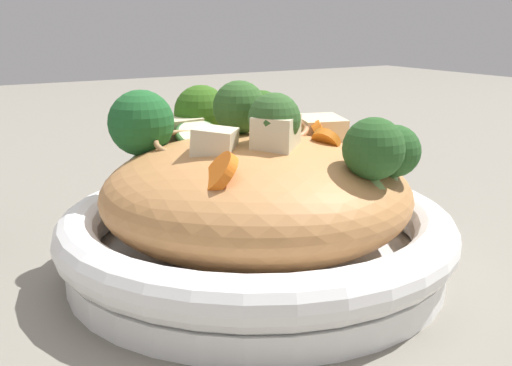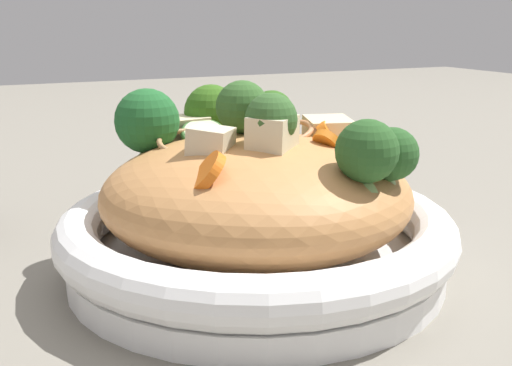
# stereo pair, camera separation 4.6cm
# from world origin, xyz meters

# --- Properties ---
(ground_plane) EXTENTS (3.00, 3.00, 0.00)m
(ground_plane) POSITION_xyz_m (0.00, 0.00, 0.00)
(ground_plane) COLOR slate
(serving_bowl) EXTENTS (0.29, 0.29, 0.05)m
(serving_bowl) POSITION_xyz_m (0.00, 0.00, 0.03)
(serving_bowl) COLOR white
(serving_bowl) RESTS_ON ground_plane
(noodle_heap) EXTENTS (0.23, 0.23, 0.09)m
(noodle_heap) POSITION_xyz_m (-0.00, -0.00, 0.06)
(noodle_heap) COLOR #B97E48
(noodle_heap) RESTS_ON serving_bowl
(broccoli_florets) EXTENTS (0.22, 0.17, 0.07)m
(broccoli_florets) POSITION_xyz_m (-0.02, 0.00, 0.11)
(broccoli_florets) COLOR #91AB74
(broccoli_florets) RESTS_ON serving_bowl
(carrot_coins) EXTENTS (0.09, 0.15, 0.03)m
(carrot_coins) POSITION_xyz_m (0.03, 0.01, 0.10)
(carrot_coins) COLOR orange
(carrot_coins) RESTS_ON serving_bowl
(zucchini_slices) EXTENTS (0.16, 0.13, 0.04)m
(zucchini_slices) POSITION_xyz_m (0.01, 0.03, 0.09)
(zucchini_slices) COLOR beige
(zucchini_slices) RESTS_ON serving_bowl
(chicken_chunks) EXTENTS (0.15, 0.15, 0.04)m
(chicken_chunks) POSITION_xyz_m (-0.02, 0.01, 0.10)
(chicken_chunks) COLOR beige
(chicken_chunks) RESTS_ON serving_bowl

